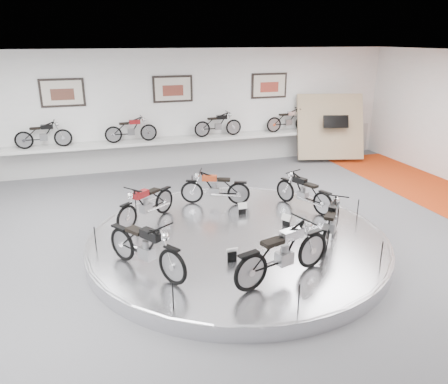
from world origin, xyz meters
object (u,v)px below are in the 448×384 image
object	(u,v)px
bike_e	(284,252)
bike_a	(304,191)
bike_f	(331,222)
bike_b	(215,187)
bike_c	(146,203)
bike_d	(146,247)
shelf	(176,140)
display_platform	(238,241)

from	to	relation	value
bike_e	bike_a	bearing A→B (deg)	40.11
bike_f	bike_b	bearing A→B (deg)	69.73
bike_b	bike_f	world-z (taller)	bike_f
bike_c	bike_d	world-z (taller)	bike_d
bike_d	bike_e	distance (m)	2.45
shelf	bike_a	xyz separation A→B (m)	(2.07, -5.41, -0.25)
bike_d	bike_c	bearing A→B (deg)	138.75
bike_b	bike_f	size ratio (longest dim) A/B	0.96
bike_e	bike_f	distance (m)	1.84
shelf	bike_b	xyz separation A→B (m)	(0.07, -4.45, -0.26)
bike_f	shelf	bearing A→B (deg)	53.30
bike_d	bike_f	size ratio (longest dim) A/B	1.08
bike_a	bike_c	xyz separation A→B (m)	(-3.83, 0.33, 0.01)
bike_b	shelf	bearing A→B (deg)	-66.93
shelf	bike_f	bearing A→B (deg)	-76.93
display_platform	bike_f	xyz separation A→B (m)	(1.70, -0.93, 0.61)
display_platform	bike_a	world-z (taller)	bike_a
display_platform	shelf	distance (m)	6.46
bike_a	bike_f	xyz separation A→B (m)	(-0.37, -1.92, 0.02)
bike_a	bike_f	size ratio (longest dim) A/B	0.96
display_platform	bike_d	distance (m)	2.39
display_platform	bike_e	distance (m)	2.06
bike_f	bike_e	bearing A→B (deg)	163.43
display_platform	bike_f	size ratio (longest dim) A/B	4.07
bike_a	bike_d	world-z (taller)	bike_d
shelf	bike_b	bearing A→B (deg)	-89.07
display_platform	bike_a	bearing A→B (deg)	25.63
bike_a	bike_d	size ratio (longest dim) A/B	0.89
bike_e	bike_c	bearing A→B (deg)	103.77
shelf	bike_c	size ratio (longest dim) A/B	7.01
bike_b	bike_f	xyz separation A→B (m)	(1.63, -2.88, 0.02)
bike_b	bike_e	world-z (taller)	bike_e
shelf	bike_f	xyz separation A→B (m)	(1.70, -7.33, -0.24)
bike_b	bike_c	distance (m)	1.94
display_platform	bike_b	world-z (taller)	bike_b
display_platform	bike_f	bearing A→B (deg)	-28.59
bike_d	bike_f	distance (m)	3.79
display_platform	bike_c	distance (m)	2.28
display_platform	shelf	world-z (taller)	shelf
bike_d	bike_e	world-z (taller)	bike_e
shelf	bike_d	bearing A→B (deg)	-105.83
bike_a	bike_b	bearing A→B (deg)	42.22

